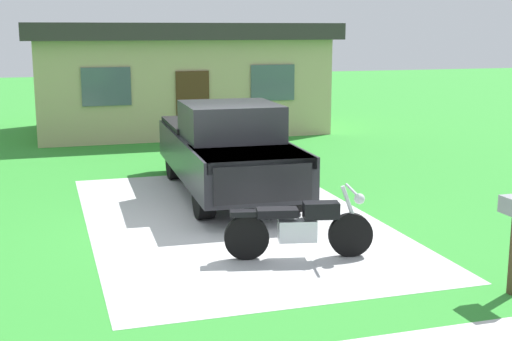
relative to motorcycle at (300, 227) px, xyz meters
name	(u,v)px	position (x,y,z in m)	size (l,w,h in m)	color
ground_plane	(231,220)	(-0.43, 2.32, -0.47)	(80.00, 80.00, 0.00)	green
driveway_pad	(231,220)	(-0.43, 2.32, -0.47)	(4.98, 8.21, 0.01)	silver
motorcycle	(300,227)	(0.00, 0.00, 0.00)	(2.19, 0.81, 1.09)	black
pickup_truck	(226,147)	(0.02, 4.37, 0.48)	(2.20, 5.69, 1.90)	black
neighbor_house	(176,76)	(0.79, 13.76, 1.32)	(9.60, 5.60, 3.50)	tan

